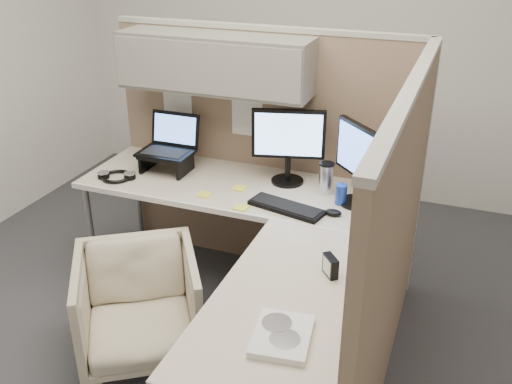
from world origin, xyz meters
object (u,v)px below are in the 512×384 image
(desk, at_px, (252,229))
(keyboard, at_px, (286,207))
(office_chair, at_px, (138,301))
(monitor_left, at_px, (288,140))

(desk, height_order, keyboard, keyboard)
(office_chair, xyz_separation_m, keyboard, (0.65, 0.58, 0.41))
(desk, distance_m, monitor_left, 0.64)
(monitor_left, xyz_separation_m, keyboard, (0.11, -0.35, -0.26))
(desk, xyz_separation_m, office_chair, (-0.52, -0.37, -0.36))
(monitor_left, bearing_deg, keyboard, -87.22)
(office_chair, relative_size, keyboard, 1.51)
(office_chair, xyz_separation_m, monitor_left, (0.54, 0.93, 0.68))
(desk, xyz_separation_m, keyboard, (0.13, 0.21, 0.05))
(desk, xyz_separation_m, monitor_left, (0.02, 0.56, 0.32))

